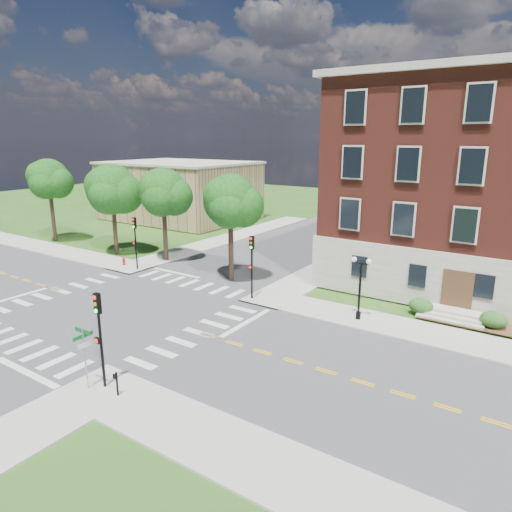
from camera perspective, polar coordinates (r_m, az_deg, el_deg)
The scene contains 19 objects.
ground at distance 34.10m, azimuth -16.48°, elevation -6.42°, with size 160.00×160.00×0.00m, color #295116.
road_ew at distance 34.10m, azimuth -16.48°, elevation -6.41°, with size 90.00×12.00×0.01m, color #3D3D3F.
road_ns at distance 34.10m, azimuth -16.48°, elevation -6.41°, with size 12.00×90.00×0.01m, color #3D3D3F.
sidewalk_ne at distance 38.50m, azimuth 17.76°, elevation -3.99°, with size 34.00×34.00×0.12m.
sidewalk_nw at distance 54.91m, azimuth -14.62°, elevation 1.72°, with size 34.00×34.00×0.12m.
crosswalk_east at distance 29.25m, azimuth -7.23°, elevation -9.50°, with size 2.20×10.20×0.02m, color silver, non-canonical shape.
stop_bar_east at distance 30.50m, azimuth -1.20°, elevation -8.33°, with size 0.40×5.50×0.00m, color silver.
secondary_building at distance 68.98m, azimuth -9.46°, elevation 8.12°, with size 20.40×15.40×8.30m.
tree_a at distance 57.69m, azimuth -24.49°, elevation 8.73°, with size 4.53×4.53×9.44m.
tree_b at distance 49.15m, azimuth -17.58°, elevation 7.94°, with size 5.17×5.17×9.22m.
tree_c at distance 44.88m, azimuth -11.55°, elevation 7.79°, with size 4.60×4.60×8.98m.
tree_d at distance 37.72m, azimuth -3.23°, elevation 6.86°, with size 4.43×4.43×8.95m.
traffic_signal_se at distance 22.96m, azimuth -18.99°, elevation -8.53°, with size 0.33×0.36×4.80m.
traffic_signal_ne at distance 33.62m, azimuth -0.54°, elevation -0.38°, with size 0.33×0.36×4.80m.
traffic_signal_nw at distance 42.72m, azimuth -14.88°, elevation 2.38°, with size 0.36×0.42×4.80m.
twin_lamp_west at distance 30.72m, azimuth 12.87°, elevation -3.52°, with size 1.36×0.36×4.23m.
street_sign_pole at distance 23.40m, azimuth -20.68°, elevation -10.59°, with size 1.10×1.10×3.10m.
push_button_post at distance 23.04m, azimuth -17.03°, elevation -14.89°, with size 0.14×0.21×1.20m.
fire_hydrant at distance 45.10m, azimuth -16.19°, elevation -0.64°, with size 0.35×0.35×0.75m.
Camera 1 is at (24.93, -19.98, 11.92)m, focal length 32.00 mm.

